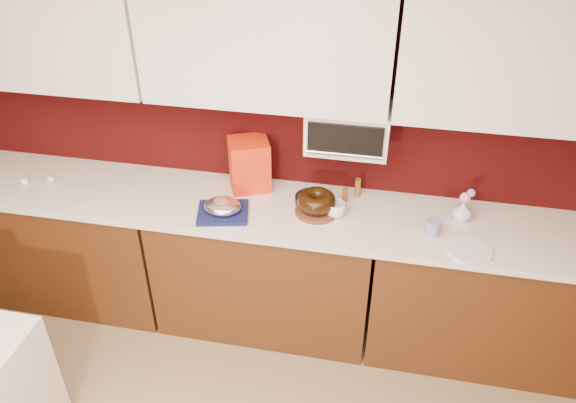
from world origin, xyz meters
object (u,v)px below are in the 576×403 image
at_px(flower_vase, 463,210).
at_px(bundt_cake, 317,201).
at_px(foil_ham_nest, 222,206).
at_px(pandoro_box, 249,164).
at_px(toaster_oven, 348,127).
at_px(coffee_mug, 335,208).
at_px(blue_jar, 433,228).

bearing_deg(flower_vase, bundt_cake, -173.35).
bearing_deg(foil_ham_nest, pandoro_box, 76.19).
xyz_separation_m(toaster_oven, flower_vase, (0.67, -0.07, -0.41)).
height_order(bundt_cake, coffee_mug, bundt_cake).
bearing_deg(bundt_cake, coffee_mug, -6.06).
height_order(toaster_oven, foil_ham_nest, toaster_oven).
relative_size(bundt_cake, flower_vase, 1.65).
distance_m(bundt_cake, blue_jar, 0.66).
bearing_deg(bundt_cake, pandoro_box, 155.73).
height_order(foil_ham_nest, flower_vase, flower_vase).
relative_size(bundt_cake, foil_ham_nest, 1.04).
xyz_separation_m(pandoro_box, flower_vase, (1.26, -0.11, -0.09)).
relative_size(toaster_oven, blue_jar, 4.92).
bearing_deg(flower_vase, pandoro_box, 175.21).
distance_m(bundt_cake, pandoro_box, 0.49).
bearing_deg(flower_vase, coffee_mug, -171.37).
bearing_deg(coffee_mug, toaster_oven, 81.13).
distance_m(toaster_oven, bundt_cake, 0.45).
xyz_separation_m(toaster_oven, bundt_cake, (-0.14, -0.17, -0.40)).
bearing_deg(flower_vase, blue_jar, -132.90).
bearing_deg(flower_vase, foil_ham_nest, -170.87).
bearing_deg(pandoro_box, foil_ham_nest, -126.74).
height_order(pandoro_box, coffee_mug, pandoro_box).
distance_m(bundt_cake, foil_ham_nest, 0.54).
bearing_deg(toaster_oven, blue_jar, -26.05).
xyz_separation_m(bundt_cake, flower_vase, (0.81, 0.09, -0.01)).
relative_size(coffee_mug, blue_jar, 1.19).
bearing_deg(flower_vase, toaster_oven, 173.66).
bearing_deg(blue_jar, foil_ham_nest, -178.06).
bearing_deg(blue_jar, coffee_mug, 172.77).
bearing_deg(coffee_mug, foil_ham_nest, -170.31).
bearing_deg(pandoro_box, toaster_oven, -25.92).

